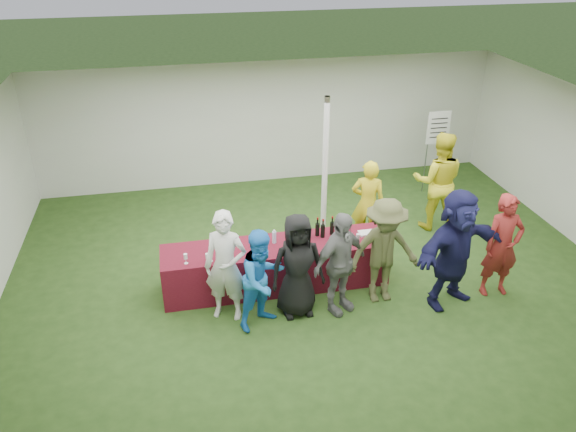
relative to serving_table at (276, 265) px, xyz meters
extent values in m
plane|color=#284719|center=(0.65, 0.15, -0.38)|extent=(60.00, 60.00, 0.00)
plane|color=white|center=(0.65, 4.15, 0.97)|extent=(10.00, 0.00, 10.00)
plane|color=white|center=(0.65, -3.85, 0.97)|extent=(10.00, 0.00, 10.00)
plane|color=white|center=(0.65, 0.15, 2.33)|extent=(10.00, 10.00, 0.00)
cylinder|color=silver|center=(1.15, 1.35, 0.98)|extent=(0.10, 0.10, 2.70)
cube|color=maroon|center=(0.00, 0.00, 0.00)|extent=(3.60, 0.80, 0.75)
cylinder|color=black|center=(0.35, 0.15, 0.48)|extent=(0.07, 0.07, 0.22)
cylinder|color=black|center=(0.35, 0.15, 0.64)|extent=(0.03, 0.03, 0.08)
cylinder|color=#9A0E0F|center=(0.35, 0.15, 0.69)|extent=(0.03, 0.03, 0.02)
cylinder|color=black|center=(0.39, 0.14, 0.48)|extent=(0.07, 0.07, 0.22)
cylinder|color=black|center=(0.39, 0.14, 0.64)|extent=(0.03, 0.03, 0.08)
cylinder|color=#9A0E0F|center=(0.39, 0.14, 0.69)|extent=(0.03, 0.03, 0.02)
cylinder|color=black|center=(0.55, 0.12, 0.48)|extent=(0.07, 0.07, 0.22)
cylinder|color=black|center=(0.55, 0.12, 0.64)|extent=(0.03, 0.03, 0.08)
cylinder|color=#9A0E0F|center=(0.55, 0.12, 0.69)|extent=(0.03, 0.03, 0.02)
cylinder|color=black|center=(0.72, 0.17, 0.48)|extent=(0.07, 0.07, 0.22)
cylinder|color=black|center=(0.72, 0.17, 0.64)|extent=(0.03, 0.03, 0.08)
cylinder|color=#9A0E0F|center=(0.72, 0.17, 0.69)|extent=(0.03, 0.03, 0.02)
cylinder|color=black|center=(0.79, 0.10, 0.48)|extent=(0.07, 0.07, 0.22)
cylinder|color=black|center=(0.79, 0.10, 0.64)|extent=(0.03, 0.03, 0.08)
cylinder|color=#9A0E0F|center=(0.79, 0.10, 0.69)|extent=(0.03, 0.03, 0.02)
cylinder|color=black|center=(0.96, 0.16, 0.48)|extent=(0.07, 0.07, 0.22)
cylinder|color=black|center=(0.96, 0.16, 0.64)|extent=(0.03, 0.03, 0.08)
cylinder|color=#9A0E0F|center=(0.96, 0.16, 0.69)|extent=(0.03, 0.03, 0.02)
cylinder|color=silver|center=(-1.41, -0.24, 0.38)|extent=(0.06, 0.06, 0.00)
cylinder|color=silver|center=(-1.41, -0.24, 0.42)|extent=(0.01, 0.01, 0.07)
cylinder|color=silver|center=(-1.41, -0.24, 0.50)|extent=(0.06, 0.06, 0.08)
cylinder|color=silver|center=(-1.09, -0.30, 0.38)|extent=(0.06, 0.06, 0.00)
cylinder|color=silver|center=(-1.09, -0.30, 0.42)|extent=(0.01, 0.01, 0.07)
cylinder|color=silver|center=(-1.09, -0.30, 0.50)|extent=(0.06, 0.06, 0.08)
cylinder|color=#47070A|center=(-1.09, -0.30, 0.47)|extent=(0.05, 0.05, 0.02)
cylinder|color=silver|center=(-0.76, -0.26, 0.38)|extent=(0.06, 0.06, 0.00)
cylinder|color=silver|center=(-0.76, -0.26, 0.42)|extent=(0.01, 0.01, 0.07)
cylinder|color=silver|center=(-0.76, -0.26, 0.50)|extent=(0.06, 0.06, 0.08)
cylinder|color=#47070A|center=(-0.76, -0.26, 0.47)|extent=(0.05, 0.05, 0.02)
cylinder|color=silver|center=(-0.33, -0.29, 0.38)|extent=(0.06, 0.06, 0.00)
cylinder|color=silver|center=(-0.33, -0.29, 0.42)|extent=(0.01, 0.01, 0.07)
cylinder|color=silver|center=(-0.33, -0.29, 0.50)|extent=(0.06, 0.06, 0.08)
cylinder|color=silver|center=(1.29, -0.20, 0.38)|extent=(0.06, 0.06, 0.00)
cylinder|color=silver|center=(1.29, -0.20, 0.42)|extent=(0.01, 0.01, 0.07)
cylinder|color=silver|center=(1.29, -0.20, 0.50)|extent=(0.06, 0.06, 0.08)
cylinder|color=silver|center=(-1.04, -0.26, 0.38)|extent=(0.06, 0.06, 0.00)
cylinder|color=silver|center=(-1.04, -0.26, 0.42)|extent=(0.01, 0.01, 0.07)
cylinder|color=silver|center=(-1.04, -0.26, 0.50)|extent=(0.06, 0.06, 0.08)
cylinder|color=silver|center=(-0.01, 0.08, 0.47)|extent=(0.07, 0.07, 0.20)
cylinder|color=silver|center=(-0.01, 0.08, 0.59)|extent=(0.03, 0.03, 0.03)
cube|color=white|center=(1.52, 0.05, 0.39)|extent=(0.25, 0.18, 0.03)
cylinder|color=slate|center=(1.61, -0.22, 0.46)|extent=(0.22, 0.22, 0.18)
cylinder|color=slate|center=(3.81, 2.84, 0.18)|extent=(0.02, 0.02, 1.10)
cylinder|color=slate|center=(4.21, 2.84, 0.18)|extent=(0.02, 0.02, 1.10)
cube|color=white|center=(4.01, 2.84, 1.07)|extent=(0.50, 0.02, 0.70)
cube|color=black|center=(4.01, 2.82, 1.27)|extent=(0.36, 0.01, 0.02)
cube|color=black|center=(4.01, 2.82, 1.17)|extent=(0.36, 0.01, 0.02)
cube|color=black|center=(4.01, 2.82, 1.07)|extent=(0.36, 0.01, 0.02)
cube|color=black|center=(4.01, 2.82, 0.97)|extent=(0.36, 0.01, 0.02)
cube|color=black|center=(4.01, 2.82, 0.88)|extent=(0.36, 0.01, 0.02)
imported|color=gold|center=(1.85, 0.95, 0.45)|extent=(0.71, 0.60, 1.64)
imported|color=yellow|center=(3.34, 1.31, 0.59)|extent=(1.12, 1.00, 1.92)
imported|color=silver|center=(-0.85, -0.64, 0.50)|extent=(0.74, 0.62, 1.74)
imported|color=blue|center=(-0.36, -0.92, 0.40)|extent=(0.95, 0.89, 1.55)
imported|color=black|center=(0.18, -0.76, 0.45)|extent=(0.83, 0.57, 1.65)
imported|color=slate|center=(0.80, -0.84, 0.45)|extent=(1.05, 0.80, 1.65)
imported|color=#494C29|center=(1.53, -0.71, 0.49)|extent=(1.13, 0.66, 1.73)
imported|color=#171843|center=(2.54, -0.99, 0.58)|extent=(1.85, 1.13, 1.91)
imported|color=maroon|center=(3.38, -0.91, 0.48)|extent=(0.64, 0.43, 1.71)
camera|label=1|loc=(-1.37, -7.48, 4.94)|focal=35.00mm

